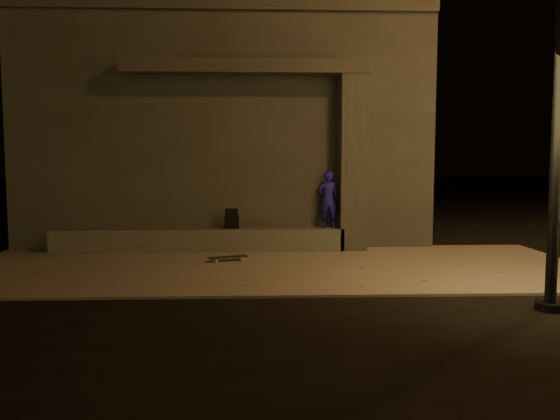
{
  "coord_description": "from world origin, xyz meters",
  "views": [
    {
      "loc": [
        -0.25,
        -7.53,
        1.86
      ],
      "look_at": [
        0.12,
        2.0,
        1.02
      ],
      "focal_mm": 35.0,
      "sensor_mm": 36.0,
      "label": 1
    }
  ],
  "objects_px": {
    "column": "(353,163)",
    "skateboarder": "(328,200)",
    "backpack": "(232,221)",
    "skateboard": "(228,257)"
  },
  "relations": [
    {
      "from": "skateboarder",
      "to": "backpack",
      "type": "height_order",
      "value": "skateboarder"
    },
    {
      "from": "skateboarder",
      "to": "backpack",
      "type": "bearing_deg",
      "value": 5.04
    },
    {
      "from": "skateboarder",
      "to": "skateboard",
      "type": "height_order",
      "value": "skateboarder"
    },
    {
      "from": "column",
      "to": "skateboard",
      "type": "xyz_separation_m",
      "value": [
        -2.52,
        -1.29,
        -1.73
      ]
    },
    {
      "from": "column",
      "to": "skateboarder",
      "type": "height_order",
      "value": "column"
    },
    {
      "from": "backpack",
      "to": "skateboarder",
      "type": "bearing_deg",
      "value": -1.06
    },
    {
      "from": "column",
      "to": "skateboarder",
      "type": "xyz_separation_m",
      "value": [
        -0.5,
        0.0,
        -0.76
      ]
    },
    {
      "from": "column",
      "to": "backpack",
      "type": "relative_size",
      "value": 8.56
    },
    {
      "from": "column",
      "to": "skateboard",
      "type": "distance_m",
      "value": 3.32
    },
    {
      "from": "skateboard",
      "to": "backpack",
      "type": "bearing_deg",
      "value": 67.78
    }
  ]
}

